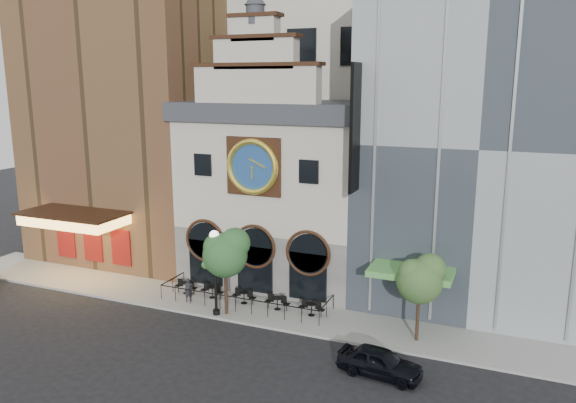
{
  "coord_description": "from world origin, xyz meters",
  "views": [
    {
      "loc": [
        14.95,
        -26.63,
        13.71
      ],
      "look_at": [
        1.41,
        6.0,
        6.06
      ],
      "focal_mm": 35.0,
      "sensor_mm": 36.0,
      "label": 1
    }
  ],
  "objects_px": {
    "car_right": "(380,362)",
    "pedestrian": "(189,290)",
    "bistro_0": "(186,287)",
    "bistro_2": "(244,296)",
    "bistro_1": "(212,291)",
    "tree_right": "(421,278)",
    "bistro_4": "(312,308)",
    "bistro_3": "(277,302)",
    "tree_left": "(226,252)",
    "lamppost": "(215,263)"
  },
  "relations": [
    {
      "from": "bistro_2",
      "to": "tree_right",
      "type": "xyz_separation_m",
      "value": [
        10.83,
        -0.94,
        3.04
      ]
    },
    {
      "from": "tree_left",
      "to": "car_right",
      "type": "bearing_deg",
      "value": -18.41
    },
    {
      "from": "tree_right",
      "to": "bistro_4",
      "type": "bearing_deg",
      "value": 172.65
    },
    {
      "from": "lamppost",
      "to": "tree_right",
      "type": "distance_m",
      "value": 11.64
    },
    {
      "from": "bistro_0",
      "to": "bistro_2",
      "type": "height_order",
      "value": "same"
    },
    {
      "from": "bistro_2",
      "to": "pedestrian",
      "type": "xyz_separation_m",
      "value": [
        -3.33,
        -1.03,
        0.28
      ]
    },
    {
      "from": "bistro_3",
      "to": "tree_left",
      "type": "xyz_separation_m",
      "value": [
        -2.51,
        -1.68,
        3.37
      ]
    },
    {
      "from": "bistro_3",
      "to": "bistro_4",
      "type": "xyz_separation_m",
      "value": [
        2.21,
        -0.05,
        0.0
      ]
    },
    {
      "from": "car_right",
      "to": "lamppost",
      "type": "xyz_separation_m",
      "value": [
        -10.52,
        2.96,
        2.64
      ]
    },
    {
      "from": "tree_right",
      "to": "bistro_3",
      "type": "bearing_deg",
      "value": 174.23
    },
    {
      "from": "bistro_4",
      "to": "pedestrian",
      "type": "xyz_separation_m",
      "value": [
        -7.84,
        -0.9,
        0.28
      ]
    },
    {
      "from": "bistro_2",
      "to": "tree_left",
      "type": "distance_m",
      "value": 3.81
    },
    {
      "from": "bistro_3",
      "to": "lamppost",
      "type": "distance_m",
      "value": 4.57
    },
    {
      "from": "car_right",
      "to": "tree_right",
      "type": "xyz_separation_m",
      "value": [
        1.06,
        4.14,
        2.96
      ]
    },
    {
      "from": "bistro_2",
      "to": "tree_right",
      "type": "bearing_deg",
      "value": -4.98
    },
    {
      "from": "pedestrian",
      "to": "car_right",
      "type": "bearing_deg",
      "value": -63.3
    },
    {
      "from": "pedestrian",
      "to": "tree_left",
      "type": "xyz_separation_m",
      "value": [
        3.12,
        -0.74,
        3.09
      ]
    },
    {
      "from": "bistro_1",
      "to": "lamppost",
      "type": "bearing_deg",
      "value": -54.86
    },
    {
      "from": "bistro_1",
      "to": "bistro_2",
      "type": "bearing_deg",
      "value": -0.88
    },
    {
      "from": "tree_left",
      "to": "lamppost",
      "type": "bearing_deg",
      "value": -146.25
    },
    {
      "from": "bistro_0",
      "to": "car_right",
      "type": "xyz_separation_m",
      "value": [
        14.0,
        -5.12,
        0.08
      ]
    },
    {
      "from": "bistro_3",
      "to": "car_right",
      "type": "distance_m",
      "value": 8.99
    },
    {
      "from": "bistro_1",
      "to": "pedestrian",
      "type": "relative_size",
      "value": 1.06
    },
    {
      "from": "bistro_1",
      "to": "tree_right",
      "type": "xyz_separation_m",
      "value": [
        13.1,
        -0.98,
        3.04
      ]
    },
    {
      "from": "bistro_0",
      "to": "pedestrian",
      "type": "bearing_deg",
      "value": -49.79
    },
    {
      "from": "tree_left",
      "to": "bistro_2",
      "type": "bearing_deg",
      "value": 83.19
    },
    {
      "from": "car_right",
      "to": "lamppost",
      "type": "distance_m",
      "value": 11.24
    },
    {
      "from": "bistro_0",
      "to": "car_right",
      "type": "distance_m",
      "value": 14.9
    },
    {
      "from": "bistro_1",
      "to": "lamppost",
      "type": "relative_size",
      "value": 0.31
    },
    {
      "from": "car_right",
      "to": "tree_left",
      "type": "xyz_separation_m",
      "value": [
        -9.98,
        3.32,
        3.3
      ]
    },
    {
      "from": "bistro_1",
      "to": "bistro_2",
      "type": "height_order",
      "value": "same"
    },
    {
      "from": "bistro_4",
      "to": "tree_right",
      "type": "bearing_deg",
      "value": -7.35
    },
    {
      "from": "bistro_2",
      "to": "bistro_3",
      "type": "height_order",
      "value": "same"
    },
    {
      "from": "bistro_2",
      "to": "lamppost",
      "type": "bearing_deg",
      "value": -109.49
    },
    {
      "from": "bistro_2",
      "to": "tree_left",
      "type": "height_order",
      "value": "tree_left"
    },
    {
      "from": "bistro_2",
      "to": "bistro_4",
      "type": "height_order",
      "value": "same"
    },
    {
      "from": "bistro_3",
      "to": "bistro_4",
      "type": "bearing_deg",
      "value": -1.21
    },
    {
      "from": "bistro_1",
      "to": "car_right",
      "type": "distance_m",
      "value": 13.08
    },
    {
      "from": "tree_right",
      "to": "pedestrian",
      "type": "bearing_deg",
      "value": -179.67
    },
    {
      "from": "bistro_1",
      "to": "bistro_4",
      "type": "distance_m",
      "value": 6.79
    },
    {
      "from": "bistro_0",
      "to": "tree_left",
      "type": "xyz_separation_m",
      "value": [
        4.02,
        -1.8,
        3.37
      ]
    },
    {
      "from": "pedestrian",
      "to": "bistro_2",
      "type": "bearing_deg",
      "value": -28.98
    },
    {
      "from": "car_right",
      "to": "tree_left",
      "type": "bearing_deg",
      "value": 78.68
    },
    {
      "from": "lamppost",
      "to": "tree_right",
      "type": "xyz_separation_m",
      "value": [
        11.58,
        1.18,
        0.32
      ]
    },
    {
      "from": "bistro_2",
      "to": "bistro_3",
      "type": "xyz_separation_m",
      "value": [
        2.3,
        -0.08,
        0.0
      ]
    },
    {
      "from": "bistro_0",
      "to": "pedestrian",
      "type": "distance_m",
      "value": 1.42
    },
    {
      "from": "bistro_4",
      "to": "pedestrian",
      "type": "distance_m",
      "value": 7.9
    },
    {
      "from": "bistro_0",
      "to": "lamppost",
      "type": "bearing_deg",
      "value": -31.86
    },
    {
      "from": "bistro_2",
      "to": "tree_left",
      "type": "xyz_separation_m",
      "value": [
        -0.21,
        -1.76,
        3.37
      ]
    },
    {
      "from": "car_right",
      "to": "pedestrian",
      "type": "distance_m",
      "value": 13.72
    }
  ]
}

